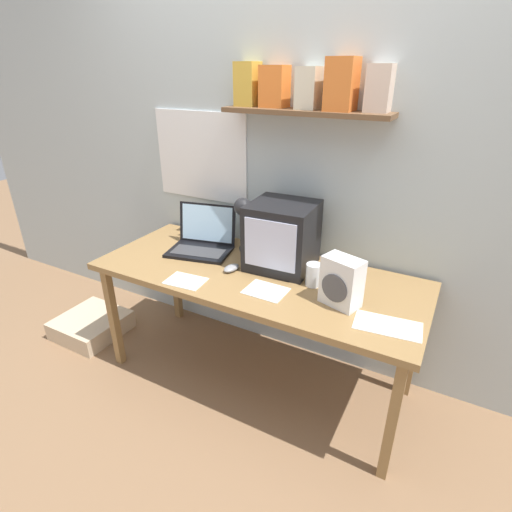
# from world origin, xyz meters

# --- Properties ---
(ground_plane) EXTENTS (12.00, 12.00, 0.00)m
(ground_plane) POSITION_xyz_m (0.00, 0.00, 0.00)
(ground_plane) COLOR #856244
(back_wall) EXTENTS (5.60, 0.24, 2.60)m
(back_wall) POSITION_xyz_m (-0.00, 0.41, 1.31)
(back_wall) COLOR #B4C1C4
(back_wall) RESTS_ON ground_plane
(corner_desk) EXTENTS (1.79, 0.72, 0.72)m
(corner_desk) POSITION_xyz_m (0.00, 0.00, 0.66)
(corner_desk) COLOR olive
(corner_desk) RESTS_ON ground_plane
(crt_monitor) EXTENTS (0.36, 0.35, 0.36)m
(crt_monitor) POSITION_xyz_m (0.08, 0.14, 0.90)
(crt_monitor) COLOR black
(crt_monitor) RESTS_ON corner_desk
(laptop) EXTENTS (0.41, 0.36, 0.26)m
(laptop) POSITION_xyz_m (-0.43, 0.12, 0.78)
(laptop) COLOR black
(laptop) RESTS_ON corner_desk
(desk_lamp) EXTENTS (0.12, 0.17, 0.34)m
(desk_lamp) POSITION_xyz_m (-0.18, 0.20, 0.96)
(desk_lamp) COLOR #232326
(desk_lamp) RESTS_ON corner_desk
(juice_glass) EXTENTS (0.08, 0.08, 0.12)m
(juice_glass) POSITION_xyz_m (0.32, 0.02, 0.77)
(juice_glass) COLOR white
(juice_glass) RESTS_ON corner_desk
(space_heater) EXTENTS (0.20, 0.16, 0.24)m
(space_heater) POSITION_xyz_m (0.49, -0.09, 0.84)
(space_heater) COLOR white
(space_heater) RESTS_ON corner_desk
(computer_mouse) EXTENTS (0.08, 0.11, 0.03)m
(computer_mouse) POSITION_xyz_m (-0.13, -0.04, 0.74)
(computer_mouse) COLOR gray
(computer_mouse) RESTS_ON corner_desk
(loose_paper_near_monitor) EXTENTS (0.21, 0.16, 0.00)m
(loose_paper_near_monitor) POSITION_xyz_m (0.14, -0.15, 0.72)
(loose_paper_near_monitor) COLOR white
(loose_paper_near_monitor) RESTS_ON corner_desk
(printed_handout) EXTENTS (0.21, 0.16, 0.00)m
(printed_handout) POSITION_xyz_m (-0.28, -0.26, 0.72)
(printed_handout) COLOR silver
(printed_handout) RESTS_ON corner_desk
(loose_paper_near_laptop) EXTENTS (0.30, 0.18, 0.00)m
(loose_paper_near_laptop) POSITION_xyz_m (0.73, -0.16, 0.72)
(loose_paper_near_laptop) COLOR white
(loose_paper_near_laptop) RESTS_ON corner_desk
(floor_cushion) EXTENTS (0.43, 0.43, 0.13)m
(floor_cushion) POSITION_xyz_m (-1.24, -0.17, 0.06)
(floor_cushion) COLOR beige
(floor_cushion) RESTS_ON ground_plane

